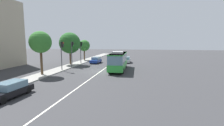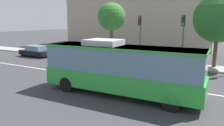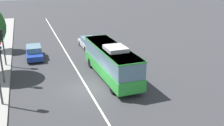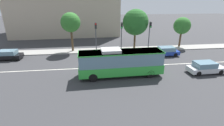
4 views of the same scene
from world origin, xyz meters
name	(u,v)px [view 1 (image 1 of 4)]	position (x,y,z in m)	size (l,w,h in m)	color
ground_plane	(101,71)	(0.00, 0.00, 0.00)	(160.00, 160.00, 0.00)	#333335
sidewalk_kerb	(59,69)	(0.00, 8.00, 0.07)	(80.00, 2.86, 0.14)	gray
lane_centre_line	(101,71)	(0.00, 0.00, 0.01)	(76.00, 0.16, 0.01)	silver
transit_bus	(118,60)	(1.80, -2.83, 1.81)	(10.07, 2.78, 3.46)	green
sedan_black	(10,90)	(-14.65, 5.01, 0.72)	(4.56, 1.94, 1.46)	black
sedan_blue	(96,60)	(10.46, 3.94, 0.72)	(4.52, 1.86, 1.46)	#1E3899
sedan_silver	(126,60)	(12.63, -3.28, 0.72)	(4.55, 1.92, 1.46)	#B7BABF
traffic_light_near_corner	(72,50)	(3.58, 6.90, 3.56)	(0.34, 0.62, 5.20)	#47474C
traffic_light_mid_block	(81,49)	(8.58, 6.92, 3.56)	(0.33, 0.62, 5.20)	#47474C
traffic_light_far_corner	(62,51)	(-0.81, 6.84, 3.56)	(0.34, 0.62, 5.20)	#47474C
street_tree_kerbside_left	(84,46)	(15.41, 8.70, 4.07)	(3.12, 3.12, 5.67)	#4C3823
street_tree_kerbside_centre	(40,42)	(-4.97, 8.15, 5.07)	(3.30, 3.30, 6.77)	#4C3823
street_tree_kerbside_right	(70,43)	(6.41, 8.69, 4.87)	(4.64, 4.64, 7.20)	#4C3823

